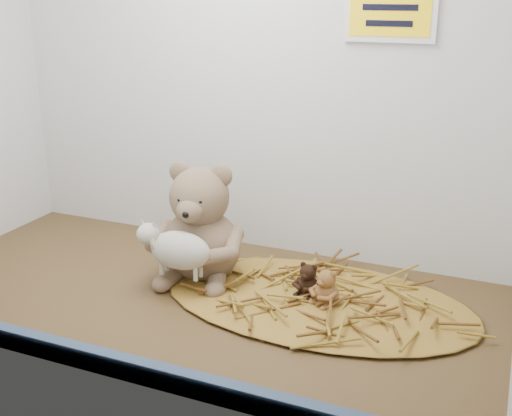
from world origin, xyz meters
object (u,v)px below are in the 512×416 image
at_px(toy_lamb, 180,250).
at_px(mini_teddy_tan, 327,285).
at_px(mini_teddy_brown, 308,278).
at_px(main_teddy, 201,221).

height_order(toy_lamb, mini_teddy_tan, toy_lamb).
xyz_separation_m(toy_lamb, mini_teddy_brown, (0.24, 0.08, -0.05)).
xyz_separation_m(toy_lamb, mini_teddy_tan, (0.29, 0.06, -0.05)).
relative_size(toy_lamb, mini_teddy_tan, 2.30).
distance_m(mini_teddy_tan, mini_teddy_brown, 0.05).
height_order(mini_teddy_tan, mini_teddy_brown, mini_teddy_tan).
bearing_deg(mini_teddy_brown, mini_teddy_tan, -18.71).
bearing_deg(main_teddy, mini_teddy_brown, -10.25).
distance_m(main_teddy, mini_teddy_brown, 0.25).
xyz_separation_m(mini_teddy_tan, mini_teddy_brown, (-0.05, 0.02, -0.00)).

